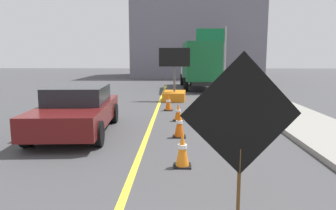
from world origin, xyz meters
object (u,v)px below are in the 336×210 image
(box_truck, at_px, (199,64))
(traffic_cone_near_sign, at_px, (182,149))
(arrow_board_trailer, at_px, (174,91))
(pickup_car, at_px, (77,110))
(traffic_cone_mid_lane, at_px, (179,124))
(highway_guide_sign, at_px, (217,44))
(traffic_cone_far_lane, at_px, (178,112))
(traffic_cone_curbside, at_px, (168,102))
(roadwork_sign, at_px, (241,118))

(box_truck, bearing_deg, traffic_cone_near_sign, -95.14)
(arrow_board_trailer, distance_m, pickup_car, 7.69)
(pickup_car, distance_m, traffic_cone_near_sign, 4.23)
(traffic_cone_mid_lane, bearing_deg, highway_guide_sign, 80.23)
(traffic_cone_mid_lane, bearing_deg, traffic_cone_far_lane, 90.65)
(traffic_cone_curbside, bearing_deg, pickup_car, -123.44)
(box_truck, height_order, traffic_cone_far_lane, box_truck)
(highway_guide_sign, bearing_deg, roadwork_sign, -96.31)
(arrow_board_trailer, relative_size, traffic_cone_curbside, 3.73)
(roadwork_sign, distance_m, traffic_cone_curbside, 9.18)
(traffic_cone_far_lane, bearing_deg, pickup_car, -148.87)
(traffic_cone_mid_lane, relative_size, traffic_cone_far_lane, 1.23)
(traffic_cone_mid_lane, bearing_deg, pickup_car, 171.40)
(pickup_car, height_order, traffic_cone_mid_lane, pickup_car)
(traffic_cone_far_lane, bearing_deg, traffic_cone_curbside, 100.90)
(highway_guide_sign, xyz_separation_m, traffic_cone_mid_lane, (-3.59, -20.85, -3.04))
(roadwork_sign, xyz_separation_m, arrow_board_trailer, (-0.98, 12.22, -0.99))
(pickup_car, xyz_separation_m, traffic_cone_curbside, (2.61, 3.95, -0.34))
(arrow_board_trailer, xyz_separation_m, traffic_cone_near_sign, (0.25, -10.02, -0.11))
(pickup_car, bearing_deg, arrow_board_trailer, 68.31)
(box_truck, distance_m, traffic_cone_far_lane, 11.72)
(highway_guide_sign, relative_size, traffic_cone_far_lane, 7.94)
(roadwork_sign, height_order, traffic_cone_far_lane, roadwork_sign)
(highway_guide_sign, xyz_separation_m, traffic_cone_near_sign, (-3.54, -23.27, -3.05))
(roadwork_sign, distance_m, box_truck, 18.45)
(traffic_cone_near_sign, height_order, traffic_cone_far_lane, traffic_cone_near_sign)
(traffic_cone_near_sign, xyz_separation_m, traffic_cone_mid_lane, (-0.05, 2.42, 0.01))
(box_truck, relative_size, traffic_cone_mid_lane, 8.93)
(traffic_cone_curbside, bearing_deg, traffic_cone_far_lane, -79.10)
(roadwork_sign, relative_size, traffic_cone_far_lane, 3.71)
(roadwork_sign, height_order, arrow_board_trailer, arrow_board_trailer)
(box_truck, distance_m, highway_guide_sign, 7.53)
(box_truck, relative_size, traffic_cone_near_sign, 9.05)
(pickup_car, distance_m, traffic_cone_far_lane, 3.55)
(roadwork_sign, bearing_deg, highway_guide_sign, 83.69)
(arrow_board_trailer, height_order, traffic_cone_far_lane, arrow_board_trailer)
(highway_guide_sign, distance_m, traffic_cone_near_sign, 23.74)
(box_truck, height_order, highway_guide_sign, highway_guide_sign)
(box_truck, xyz_separation_m, traffic_cone_far_lane, (-1.53, -11.53, -1.44))
(traffic_cone_near_sign, relative_size, traffic_cone_far_lane, 1.21)
(arrow_board_trailer, relative_size, traffic_cone_near_sign, 3.55)
(traffic_cone_far_lane, xyz_separation_m, traffic_cone_curbside, (-0.41, 2.13, 0.05))
(highway_guide_sign, height_order, traffic_cone_curbside, highway_guide_sign)
(box_truck, relative_size, traffic_cone_curbside, 9.50)
(roadwork_sign, relative_size, highway_guide_sign, 0.47)
(pickup_car, relative_size, traffic_cone_curbside, 6.29)
(pickup_car, xyz_separation_m, traffic_cone_far_lane, (3.02, 1.82, -0.39))
(arrow_board_trailer, relative_size, traffic_cone_mid_lane, 3.50)
(arrow_board_trailer, bearing_deg, traffic_cone_curbside, -94.13)
(traffic_cone_mid_lane, height_order, traffic_cone_curbside, traffic_cone_mid_lane)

